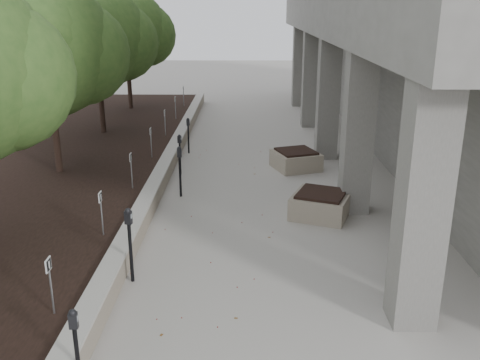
{
  "coord_description": "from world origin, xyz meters",
  "views": [
    {
      "loc": [
        0.66,
        -6.69,
        5.0
      ],
      "look_at": [
        0.51,
        5.76,
        0.88
      ],
      "focal_mm": 39.52,
      "sensor_mm": 36.0,
      "label": 1
    }
  ],
  "objects_px": {
    "parking_meter_5": "(188,136)",
    "crabapple_tree_5": "(127,49)",
    "parking_meter_1": "(77,353)",
    "parking_meter_2": "(130,245)",
    "crabapple_tree_3": "(49,77)",
    "parking_meter_4": "(180,155)",
    "planter_front": "(321,204)",
    "parking_meter_3": "(180,172)",
    "planter_back": "(296,159)",
    "crabapple_tree_4": "(98,60)"
  },
  "relations": [
    {
      "from": "parking_meter_4",
      "to": "planter_front",
      "type": "bearing_deg",
      "value": -19.71
    },
    {
      "from": "planter_back",
      "to": "planter_front",
      "type": "bearing_deg",
      "value": -86.21
    },
    {
      "from": "parking_meter_2",
      "to": "parking_meter_5",
      "type": "distance_m",
      "value": 9.2
    },
    {
      "from": "crabapple_tree_3",
      "to": "parking_meter_3",
      "type": "relative_size",
      "value": 3.82
    },
    {
      "from": "crabapple_tree_3",
      "to": "planter_back",
      "type": "distance_m",
      "value": 7.77
    },
    {
      "from": "parking_meter_1",
      "to": "parking_meter_2",
      "type": "bearing_deg",
      "value": 84.82
    },
    {
      "from": "crabapple_tree_3",
      "to": "parking_meter_3",
      "type": "bearing_deg",
      "value": -15.67
    },
    {
      "from": "crabapple_tree_3",
      "to": "parking_meter_4",
      "type": "xyz_separation_m",
      "value": [
        3.42,
        0.98,
        -2.49
      ]
    },
    {
      "from": "planter_back",
      "to": "parking_meter_3",
      "type": "bearing_deg",
      "value": -141.98
    },
    {
      "from": "parking_meter_2",
      "to": "parking_meter_4",
      "type": "bearing_deg",
      "value": 102.42
    },
    {
      "from": "crabapple_tree_3",
      "to": "parking_meter_1",
      "type": "distance_m",
      "value": 9.75
    },
    {
      "from": "parking_meter_1",
      "to": "parking_meter_2",
      "type": "height_order",
      "value": "parking_meter_2"
    },
    {
      "from": "parking_meter_1",
      "to": "parking_meter_5",
      "type": "relative_size",
      "value": 1.04
    },
    {
      "from": "parking_meter_2",
      "to": "parking_meter_5",
      "type": "xyz_separation_m",
      "value": [
        0.12,
        9.19,
        -0.11
      ]
    },
    {
      "from": "parking_meter_3",
      "to": "planter_front",
      "type": "bearing_deg",
      "value": -31.23
    },
    {
      "from": "crabapple_tree_5",
      "to": "parking_meter_4",
      "type": "xyz_separation_m",
      "value": [
        3.42,
        -9.02,
        -2.49
      ]
    },
    {
      "from": "planter_front",
      "to": "crabapple_tree_3",
      "type": "bearing_deg",
      "value": 161.94
    },
    {
      "from": "parking_meter_3",
      "to": "planter_back",
      "type": "relative_size",
      "value": 1.08
    },
    {
      "from": "parking_meter_5",
      "to": "planter_front",
      "type": "distance_m",
      "value": 7.03
    },
    {
      "from": "planter_back",
      "to": "crabapple_tree_5",
      "type": "bearing_deg",
      "value": 130.15
    },
    {
      "from": "crabapple_tree_3",
      "to": "crabapple_tree_4",
      "type": "bearing_deg",
      "value": 90.0
    },
    {
      "from": "parking_meter_2",
      "to": "planter_front",
      "type": "relative_size",
      "value": 1.13
    },
    {
      "from": "parking_meter_5",
      "to": "parking_meter_3",
      "type": "bearing_deg",
      "value": -99.29
    },
    {
      "from": "crabapple_tree_5",
      "to": "planter_front",
      "type": "distance_m",
      "value": 14.67
    },
    {
      "from": "crabapple_tree_4",
      "to": "crabapple_tree_5",
      "type": "height_order",
      "value": "same"
    },
    {
      "from": "planter_back",
      "to": "parking_meter_1",
      "type": "bearing_deg",
      "value": -109.99
    },
    {
      "from": "planter_back",
      "to": "crabapple_tree_4",
      "type": "bearing_deg",
      "value": 154.48
    },
    {
      "from": "parking_meter_4",
      "to": "planter_back",
      "type": "distance_m",
      "value": 3.71
    },
    {
      "from": "crabapple_tree_4",
      "to": "parking_meter_1",
      "type": "relative_size",
      "value": 4.1
    },
    {
      "from": "parking_meter_4",
      "to": "planter_back",
      "type": "height_order",
      "value": "parking_meter_4"
    },
    {
      "from": "crabapple_tree_4",
      "to": "planter_front",
      "type": "bearing_deg",
      "value": -45.24
    },
    {
      "from": "parking_meter_3",
      "to": "planter_front",
      "type": "height_order",
      "value": "parking_meter_3"
    },
    {
      "from": "crabapple_tree_4",
      "to": "planter_front",
      "type": "xyz_separation_m",
      "value": [
        7.33,
        -7.39,
        -2.81
      ]
    },
    {
      "from": "parking_meter_1",
      "to": "planter_back",
      "type": "height_order",
      "value": "parking_meter_1"
    },
    {
      "from": "planter_front",
      "to": "crabapple_tree_4",
      "type": "bearing_deg",
      "value": 134.76
    },
    {
      "from": "parking_meter_3",
      "to": "parking_meter_4",
      "type": "bearing_deg",
      "value": 86.11
    },
    {
      "from": "crabapple_tree_3",
      "to": "parking_meter_5",
      "type": "bearing_deg",
      "value": 45.25
    },
    {
      "from": "parking_meter_1",
      "to": "planter_front",
      "type": "height_order",
      "value": "parking_meter_1"
    },
    {
      "from": "parking_meter_3",
      "to": "planter_back",
      "type": "height_order",
      "value": "parking_meter_3"
    },
    {
      "from": "crabapple_tree_5",
      "to": "planter_front",
      "type": "bearing_deg",
      "value": -59.4
    },
    {
      "from": "crabapple_tree_3",
      "to": "planter_back",
      "type": "relative_size",
      "value": 4.14
    },
    {
      "from": "parking_meter_3",
      "to": "parking_meter_4",
      "type": "distance_m",
      "value": 2.03
    },
    {
      "from": "parking_meter_3",
      "to": "planter_front",
      "type": "xyz_separation_m",
      "value": [
        3.66,
        -1.36,
        -0.4
      ]
    },
    {
      "from": "parking_meter_1",
      "to": "planter_front",
      "type": "xyz_separation_m",
      "value": [
        4.08,
        6.46,
        -0.35
      ]
    },
    {
      "from": "crabapple_tree_4",
      "to": "parking_meter_4",
      "type": "height_order",
      "value": "crabapple_tree_4"
    },
    {
      "from": "parking_meter_2",
      "to": "planter_front",
      "type": "bearing_deg",
      "value": 53.24
    },
    {
      "from": "parking_meter_3",
      "to": "parking_meter_5",
      "type": "relative_size",
      "value": 1.12
    },
    {
      "from": "crabapple_tree_5",
      "to": "planter_back",
      "type": "distance_m",
      "value": 11.31
    },
    {
      "from": "parking_meter_5",
      "to": "crabapple_tree_5",
      "type": "bearing_deg",
      "value": 105.11
    },
    {
      "from": "parking_meter_4",
      "to": "parking_meter_5",
      "type": "height_order",
      "value": "parking_meter_5"
    }
  ]
}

